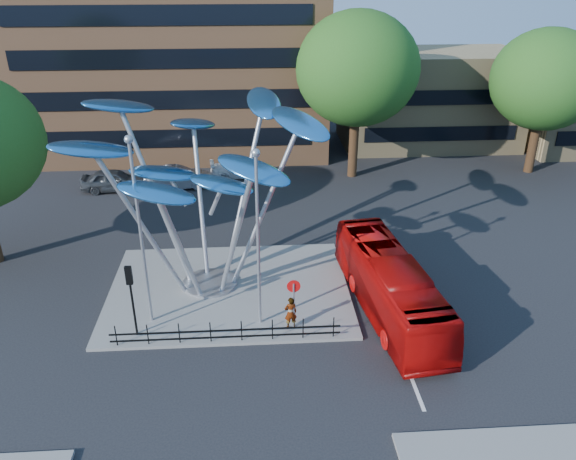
{
  "coord_description": "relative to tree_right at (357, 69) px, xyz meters",
  "views": [
    {
      "loc": [
        0.36,
        -18.32,
        15.31
      ],
      "look_at": [
        1.85,
        4.0,
        4.33
      ],
      "focal_mm": 35.0,
      "sensor_mm": 36.0,
      "label": 1
    }
  ],
  "objects": [
    {
      "name": "street_lamp_right",
      "position": [
        -7.5,
        -19.0,
        -2.94
      ],
      "size": [
        0.36,
        0.36,
        8.3
      ],
      "color": "#9EA0A5",
      "rests_on": "traffic_island"
    },
    {
      "name": "parked_car_right",
      "position": [
        -8.58,
        0.34,
        -7.38
      ],
      "size": [
        4.73,
        2.35,
        1.32
      ],
      "primitive_type": "imported",
      "rotation": [
        0.0,
        0.0,
        1.68
      ],
      "color": "silver",
      "rests_on": "ground"
    },
    {
      "name": "tree_right",
      "position": [
        0.0,
        0.0,
        0.0
      ],
      "size": [
        8.8,
        8.8,
        12.11
      ],
      "color": "black",
      "rests_on": "ground"
    },
    {
      "name": "pedestrian",
      "position": [
        -6.13,
        -19.5,
        -7.1
      ],
      "size": [
        0.64,
        0.48,
        1.58
      ],
      "primitive_type": "imported",
      "rotation": [
        0.0,
        0.0,
        3.33
      ],
      "color": "gray",
      "rests_on": "traffic_island"
    },
    {
      "name": "traffic_light_island",
      "position": [
        -13.0,
        -19.5,
        -5.42
      ],
      "size": [
        0.28,
        0.18,
        3.42
      ],
      "color": "black",
      "rests_on": "traffic_island"
    },
    {
      "name": "street_lamp_left",
      "position": [
        -12.5,
        -18.5,
        -2.68
      ],
      "size": [
        0.36,
        0.36,
        8.8
      ],
      "color": "#9EA0A5",
      "rests_on": "traffic_island"
    },
    {
      "name": "red_bus",
      "position": [
        -1.4,
        -18.26,
        -6.61
      ],
      "size": [
        3.67,
        10.5,
        2.86
      ],
      "primitive_type": "imported",
      "rotation": [
        0.0,
        0.0,
        0.13
      ],
      "color": "#A80807",
      "rests_on": "ground"
    },
    {
      "name": "pedestrian_railing_front",
      "position": [
        -9.0,
        -20.3,
        -7.48
      ],
      "size": [
        10.0,
        0.06,
        1.0
      ],
      "color": "black",
      "rests_on": "traffic_island"
    },
    {
      "name": "tree_far",
      "position": [
        14.0,
        0.0,
        -0.93
      ],
      "size": [
        8.0,
        8.0,
        10.81
      ],
      "color": "black",
      "rests_on": "ground"
    },
    {
      "name": "no_entry_sign_island",
      "position": [
        -6.0,
        -19.48,
        -6.22
      ],
      "size": [
        0.6,
        0.1,
        2.45
      ],
      "color": "#9EA0A5",
      "rests_on": "traffic_island"
    },
    {
      "name": "parked_car_mid",
      "position": [
        -13.08,
        -1.69,
        -7.25
      ],
      "size": [
        4.95,
        2.19,
        1.58
      ],
      "primitive_type": "imported",
      "rotation": [
        0.0,
        0.0,
        1.68
      ],
      "color": "#93949A",
      "rests_on": "ground"
    },
    {
      "name": "traffic_island",
      "position": [
        -9.0,
        -16.0,
        -7.96
      ],
      "size": [
        12.0,
        9.0,
        0.15
      ],
      "primitive_type": "cube",
      "color": "slate",
      "rests_on": "ground"
    },
    {
      "name": "parked_car_left",
      "position": [
        -17.58,
        -1.86,
        -7.25
      ],
      "size": [
        4.66,
        1.97,
        1.57
      ],
      "primitive_type": "imported",
      "rotation": [
        0.0,
        0.0,
        1.6
      ],
      "color": "#3E4246",
      "rests_on": "ground"
    },
    {
      "name": "ground",
      "position": [
        -8.0,
        -22.0,
        -8.04
      ],
      "size": [
        120.0,
        120.0,
        0.0
      ],
      "primitive_type": "plane",
      "color": "black",
      "rests_on": "ground"
    },
    {
      "name": "leaf_sculpture",
      "position": [
        -10.07,
        -15.32,
        -1.16
      ],
      "size": [
        12.72,
        9.54,
        9.51
      ],
      "color": "#9EA0A5",
      "rests_on": "traffic_island"
    },
    {
      "name": "low_building_near",
      "position": [
        8.0,
        8.0,
        -4.04
      ],
      "size": [
        15.0,
        8.0,
        8.0
      ],
      "primitive_type": "cube",
      "color": "tan",
      "rests_on": "ground"
    }
  ]
}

